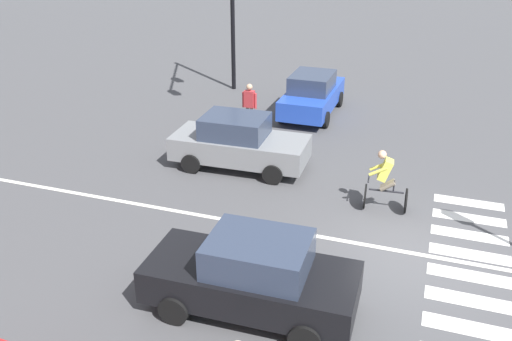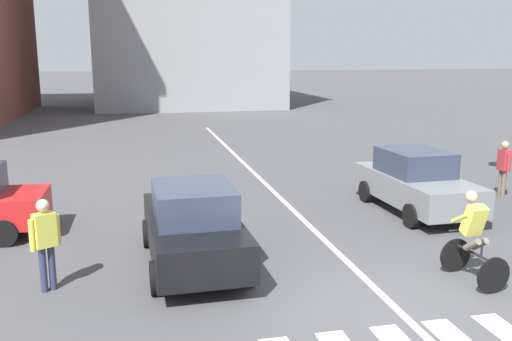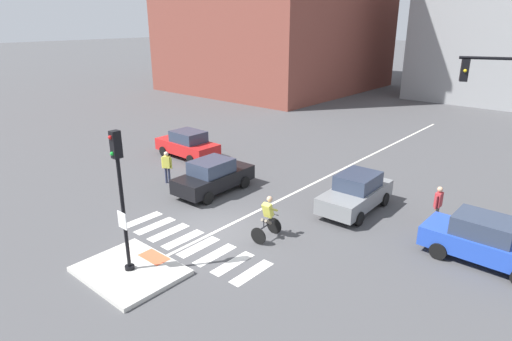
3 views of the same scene
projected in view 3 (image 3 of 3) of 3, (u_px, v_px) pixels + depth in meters
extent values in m
plane|color=#474749|center=(216.00, 231.00, 17.09)|extent=(300.00, 300.00, 0.00)
cube|color=beige|center=(130.00, 271.00, 14.26)|extent=(3.34, 2.65, 0.15)
cube|color=#DB5B38|center=(154.00, 257.00, 14.93)|extent=(1.10, 0.60, 0.01)
cylinder|color=black|center=(130.00, 267.00, 14.22)|extent=(0.32, 0.32, 0.12)
cylinder|color=black|center=(124.00, 214.00, 13.57)|extent=(0.12, 0.12, 3.73)
cube|color=white|center=(122.00, 220.00, 13.58)|extent=(0.44, 0.03, 0.56)
cube|color=black|center=(116.00, 144.00, 12.81)|extent=(0.24, 0.28, 0.84)
sphere|color=red|center=(110.00, 137.00, 12.61)|extent=(0.12, 0.12, 0.12)
sphere|color=green|center=(112.00, 154.00, 12.78)|extent=(0.12, 0.12, 0.12)
cube|color=silver|center=(142.00, 220.00, 18.04)|extent=(0.44, 1.80, 0.01)
cube|color=silver|center=(155.00, 226.00, 17.50)|extent=(0.44, 1.80, 0.01)
cube|color=silver|center=(169.00, 232.00, 16.97)|extent=(0.44, 1.80, 0.01)
cube|color=silver|center=(183.00, 239.00, 16.43)|extent=(0.44, 1.80, 0.01)
cube|color=silver|center=(199.00, 247.00, 15.89)|extent=(0.44, 1.80, 0.01)
cube|color=silver|center=(215.00, 255.00, 15.36)|extent=(0.44, 1.80, 0.01)
cube|color=silver|center=(233.00, 263.00, 14.82)|extent=(0.44, 1.80, 0.01)
cube|color=silver|center=(252.00, 273.00, 14.29)|extent=(0.44, 1.80, 0.01)
cube|color=silver|center=(344.00, 168.00, 24.20)|extent=(0.14, 28.00, 0.01)
cube|color=black|center=(465.00, 70.00, 15.84)|extent=(0.36, 0.38, 0.80)
sphere|color=gold|center=(465.00, 71.00, 15.69)|extent=(0.12, 0.12, 0.12)
cube|color=gray|center=(507.00, 32.00, 44.10)|extent=(14.34, 16.19, 13.09)
cube|color=red|center=(187.00, 147.00, 25.89)|extent=(4.13, 1.76, 0.70)
cube|color=#2D384C|center=(188.00, 136.00, 25.58)|extent=(1.92, 1.51, 0.64)
cylinder|color=black|center=(163.00, 151.00, 26.22)|extent=(0.60, 0.19, 0.60)
cylinder|color=black|center=(185.00, 146.00, 27.39)|extent=(0.60, 0.19, 0.60)
cylinder|color=black|center=(191.00, 160.00, 24.63)|extent=(0.60, 0.19, 0.60)
cylinder|color=black|center=(212.00, 153.00, 25.80)|extent=(0.60, 0.19, 0.60)
cube|color=#2347B7|center=(486.00, 245.00, 14.72)|extent=(4.11, 1.72, 0.70)
cube|color=#2D384C|center=(485.00, 226.00, 14.59)|extent=(1.91, 1.49, 0.64)
cylinder|color=black|center=(454.00, 234.00, 16.21)|extent=(0.60, 0.18, 0.60)
cylinder|color=black|center=(438.00, 251.00, 15.03)|extent=(0.60, 0.18, 0.60)
cube|color=slate|center=(355.00, 196.00, 18.75)|extent=(1.82, 4.15, 0.70)
cube|color=#2D384C|center=(358.00, 181.00, 18.63)|extent=(1.54, 1.94, 0.64)
cylinder|color=black|center=(359.00, 219.00, 17.44)|extent=(0.20, 0.61, 0.60)
cylinder|color=black|center=(323.00, 208.00, 18.43)|extent=(0.20, 0.61, 0.60)
cylinder|color=black|center=(385.00, 199.00, 19.30)|extent=(0.20, 0.61, 0.60)
cylinder|color=black|center=(351.00, 190.00, 20.29)|extent=(0.20, 0.61, 0.60)
cube|color=black|center=(214.00, 179.00, 20.74)|extent=(1.81, 4.14, 0.70)
cube|color=#2D384C|center=(211.00, 167.00, 20.40)|extent=(1.53, 1.94, 0.64)
cylinder|color=black|center=(220.00, 175.00, 22.28)|extent=(0.20, 0.60, 0.60)
cylinder|color=black|center=(245.00, 182.00, 21.29)|extent=(0.20, 0.60, 0.60)
cylinder|color=black|center=(183.00, 189.00, 20.42)|extent=(0.20, 0.60, 0.60)
cylinder|color=black|center=(208.00, 198.00, 19.43)|extent=(0.20, 0.60, 0.60)
cylinder|color=black|center=(274.00, 226.00, 16.79)|extent=(0.66, 0.09, 0.66)
cylinder|color=black|center=(258.00, 236.00, 15.99)|extent=(0.66, 0.09, 0.66)
cylinder|color=black|center=(266.00, 226.00, 16.32)|extent=(0.12, 0.89, 0.05)
cylinder|color=black|center=(264.00, 223.00, 16.12)|extent=(0.04, 0.04, 0.30)
cylinder|color=black|center=(274.00, 214.00, 16.58)|extent=(0.44, 0.07, 0.04)
cylinder|color=#6B6051|center=(264.00, 221.00, 16.29)|extent=(0.15, 0.41, 0.33)
cylinder|color=#6B6051|center=(268.00, 222.00, 16.20)|extent=(0.15, 0.41, 0.33)
cube|color=#DBD64C|center=(268.00, 210.00, 16.17)|extent=(0.37, 0.41, 0.60)
sphere|color=tan|center=(270.00, 199.00, 16.13)|extent=(0.22, 0.22, 0.22)
cylinder|color=#DBD64C|center=(267.00, 207.00, 16.40)|extent=(0.12, 0.46, 0.31)
cylinder|color=#DBD64C|center=(274.00, 210.00, 16.22)|extent=(0.12, 0.46, 0.31)
cylinder|color=#2D334C|center=(166.00, 175.00, 21.93)|extent=(0.12, 0.12, 0.82)
cylinder|color=#2D334C|center=(169.00, 175.00, 21.90)|extent=(0.12, 0.12, 0.82)
cube|color=#DBD64C|center=(167.00, 162.00, 21.68)|extent=(0.42, 0.37, 0.60)
cylinder|color=#DBD64C|center=(162.00, 163.00, 21.73)|extent=(0.09, 0.09, 0.56)
cylinder|color=#DBD64C|center=(171.00, 163.00, 21.66)|extent=(0.09, 0.09, 0.56)
sphere|color=beige|center=(166.00, 154.00, 21.53)|extent=(0.22, 0.22, 0.22)
cylinder|color=#6B6051|center=(435.00, 216.00, 17.39)|extent=(0.12, 0.12, 0.82)
cylinder|color=#6B6051|center=(437.00, 215.00, 17.51)|extent=(0.12, 0.12, 0.82)
cube|color=#B73338|center=(439.00, 200.00, 17.21)|extent=(0.23, 0.37, 0.60)
cylinder|color=#B73338|center=(436.00, 202.00, 17.07)|extent=(0.09, 0.09, 0.56)
cylinder|color=#B73338|center=(441.00, 199.00, 17.39)|extent=(0.09, 0.09, 0.56)
sphere|color=tan|center=(440.00, 189.00, 17.07)|extent=(0.22, 0.22, 0.22)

